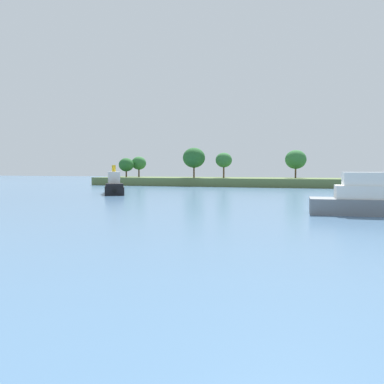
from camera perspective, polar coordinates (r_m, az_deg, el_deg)
treeline_island at (r=110.87m, az=3.08°, el=2.03°), size 66.33×17.10×10.16m
tugboat at (r=74.72m, az=-10.82°, el=0.77°), size 8.15×10.88×5.19m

